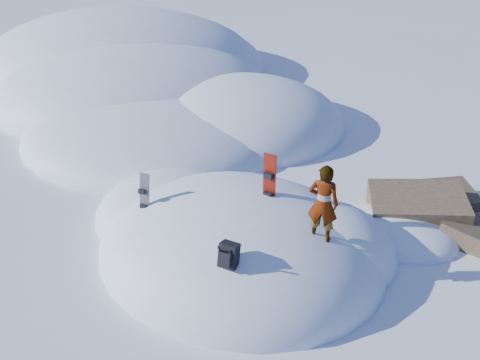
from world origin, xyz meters
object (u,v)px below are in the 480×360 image
at_px(snowboard_red, 269,187).
at_px(backpack, 228,256).
at_px(snowboard_dark, 144,200).
at_px(person, 323,203).

bearing_deg(snowboard_red, backpack, -78.74).
distance_m(snowboard_dark, person, 4.21).
xyz_separation_m(snowboard_dark, person, (4.11, 0.53, 0.71)).
bearing_deg(backpack, person, 52.08).
xyz_separation_m(snowboard_dark, backpack, (2.79, -1.10, 0.08)).
height_order(snowboard_dark, person, person).
bearing_deg(person, backpack, 45.16).
distance_m(snowboard_dark, backpack, 3.00).
relative_size(snowboard_red, person, 0.99).
xyz_separation_m(snowboard_red, backpack, (0.17, -2.37, -0.28)).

